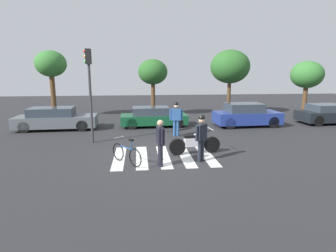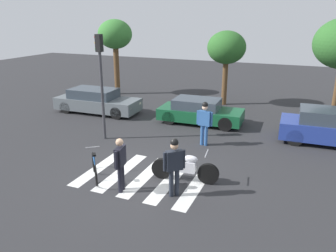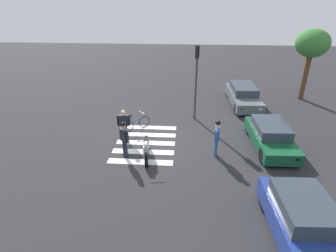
% 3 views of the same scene
% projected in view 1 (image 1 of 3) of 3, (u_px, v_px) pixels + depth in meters
% --- Properties ---
extents(ground_plane, '(60.00, 60.00, 0.00)m').
position_uv_depth(ground_plane, '(164.00, 156.00, 11.21)').
color(ground_plane, '#2B2B2D').
extents(police_motorcycle, '(2.23, 0.62, 1.06)m').
position_uv_depth(police_motorcycle, '(195.00, 143.00, 11.49)').
color(police_motorcycle, black).
rests_on(police_motorcycle, ground_plane).
extents(leaning_bicycle, '(1.14, 1.38, 1.01)m').
position_uv_depth(leaning_bicycle, '(127.00, 154.00, 10.25)').
color(leaning_bicycle, black).
rests_on(leaning_bicycle, ground_plane).
extents(officer_on_foot, '(0.53, 0.49, 1.84)m').
position_uv_depth(officer_on_foot, '(201.00, 134.00, 10.39)').
color(officer_on_foot, '#1E232D').
rests_on(officer_on_foot, ground_plane).
extents(officer_by_motorcycle, '(0.28, 0.68, 1.73)m').
position_uv_depth(officer_by_motorcycle, '(160.00, 140.00, 9.88)').
color(officer_by_motorcycle, black).
rests_on(officer_by_motorcycle, ground_plane).
extents(pedestrian_bystander, '(0.69, 0.25, 1.87)m').
position_uv_depth(pedestrian_bystander, '(176.00, 116.00, 14.55)').
color(pedestrian_bystander, '#2D5999').
rests_on(pedestrian_bystander, ground_plane).
extents(crosswalk_stripes, '(4.05, 3.07, 0.01)m').
position_uv_depth(crosswalk_stripes, '(164.00, 156.00, 11.21)').
color(crosswalk_stripes, silver).
rests_on(crosswalk_stripes, ground_plane).
extents(car_grey_coupe, '(4.74, 1.91, 1.33)m').
position_uv_depth(car_grey_coupe, '(55.00, 119.00, 16.33)').
color(car_grey_coupe, black).
rests_on(car_grey_coupe, ground_plane).
extents(car_green_compact, '(4.19, 1.85, 1.24)m').
position_uv_depth(car_green_compact, '(153.00, 117.00, 17.27)').
color(car_green_compact, black).
rests_on(car_green_compact, ground_plane).
extents(car_blue_hatchback, '(4.14, 1.92, 1.46)m').
position_uv_depth(car_blue_hatchback, '(246.00, 115.00, 17.33)').
color(car_blue_hatchback, black).
rests_on(car_blue_hatchback, ground_plane).
extents(car_black_suv, '(3.98, 1.97, 1.30)m').
position_uv_depth(car_black_suv, '(328.00, 114.00, 18.21)').
color(car_black_suv, black).
rests_on(car_black_suv, ground_plane).
extents(traffic_light_pole, '(0.34, 0.25, 4.46)m').
position_uv_depth(traffic_light_pole, '(89.00, 81.00, 12.82)').
color(traffic_light_pole, '#38383D').
rests_on(traffic_light_pole, ground_plane).
extents(street_tree_near, '(2.23, 2.23, 4.94)m').
position_uv_depth(street_tree_near, '(51.00, 65.00, 19.91)').
color(street_tree_near, brown).
rests_on(street_tree_near, ground_plane).
extents(street_tree_mid, '(2.24, 2.24, 4.35)m').
position_uv_depth(street_tree_mid, '(153.00, 73.00, 20.79)').
color(street_tree_mid, brown).
rests_on(street_tree_mid, ground_plane).
extents(street_tree_far, '(3.05, 3.05, 5.10)m').
position_uv_depth(street_tree_far, '(230.00, 67.00, 21.34)').
color(street_tree_far, brown).
rests_on(street_tree_far, ground_plane).
extents(street_tree_end, '(2.56, 2.56, 4.27)m').
position_uv_depth(street_tree_end, '(307.00, 75.00, 22.14)').
color(street_tree_end, brown).
rests_on(street_tree_end, ground_plane).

